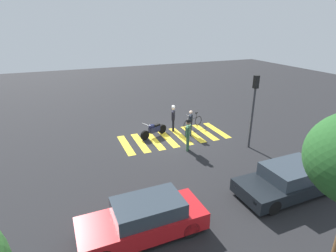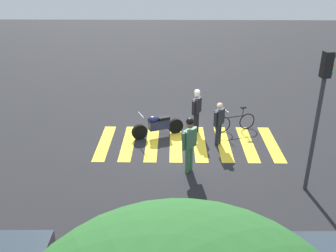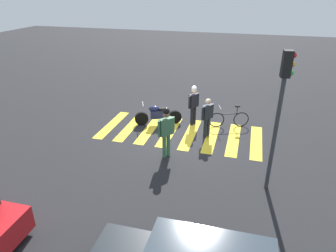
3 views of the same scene
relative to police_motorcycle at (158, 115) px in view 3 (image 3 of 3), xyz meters
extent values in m
plane|color=#232326|center=(-1.15, 0.62, -0.45)|extent=(60.00, 60.00, 0.00)
cylinder|color=black|center=(0.70, 0.29, -0.15)|extent=(0.61, 0.36, 0.60)
cylinder|color=black|center=(-0.69, -0.29, -0.15)|extent=(0.61, 0.36, 0.60)
cube|color=#1E234C|center=(-0.04, -0.02, 0.03)|extent=(0.85, 0.57, 0.36)
ellipsoid|color=#1E234C|center=(0.17, 0.07, 0.30)|extent=(0.54, 0.41, 0.24)
cube|color=black|center=(-0.22, -0.09, 0.27)|extent=(0.50, 0.39, 0.12)
cylinder|color=#A5A5AD|center=(0.63, 0.26, 0.55)|extent=(0.27, 0.59, 0.04)
torus|color=black|center=(-2.56, -0.36, -0.11)|extent=(0.66, 0.26, 0.68)
torus|color=black|center=(-3.59, -0.71, -0.11)|extent=(0.66, 0.26, 0.68)
cylinder|color=black|center=(-3.07, -0.54, 0.17)|extent=(0.82, 0.31, 0.04)
cylinder|color=black|center=(-3.38, -0.64, 0.34)|extent=(0.04, 0.04, 0.34)
cube|color=black|center=(-3.38, -0.64, 0.52)|extent=(0.22, 0.16, 0.06)
cylinder|color=#99999E|center=(-2.66, -0.39, 0.49)|extent=(0.18, 0.44, 0.03)
cylinder|color=black|center=(-1.47, -0.29, -0.03)|extent=(0.14, 0.14, 0.84)
cylinder|color=black|center=(-1.55, -0.45, -0.03)|extent=(0.14, 0.14, 0.84)
cube|color=black|center=(-1.51, -0.37, 0.69)|extent=(0.40, 0.53, 0.60)
sphere|color=beige|center=(-1.51, -0.37, 1.14)|extent=(0.23, 0.23, 0.23)
cylinder|color=black|center=(-1.37, -0.11, 0.69)|extent=(0.09, 0.09, 0.57)
cylinder|color=black|center=(-1.64, -0.64, 0.69)|extent=(0.09, 0.09, 0.57)
sphere|color=white|center=(-1.51, -0.37, 1.25)|extent=(0.24, 0.24, 0.24)
cylinder|color=#1E232D|center=(-2.22, 0.74, -0.04)|extent=(0.14, 0.14, 0.82)
cylinder|color=#1E232D|center=(-2.33, 0.59, -0.04)|extent=(0.14, 0.14, 0.82)
cube|color=#1E232D|center=(-2.27, 0.66, 0.66)|extent=(0.43, 0.51, 0.58)
sphere|color=beige|center=(-2.27, 0.66, 1.10)|extent=(0.22, 0.22, 0.22)
cylinder|color=#1E232D|center=(-2.11, 0.90, 0.66)|extent=(0.09, 0.09, 0.55)
cylinder|color=#1E232D|center=(-2.44, 0.42, 0.66)|extent=(0.09, 0.09, 0.55)
cylinder|color=#3F724C|center=(-1.17, 2.57, -0.01)|extent=(0.14, 0.14, 0.89)
cylinder|color=#3F724C|center=(-1.06, 2.70, -0.01)|extent=(0.14, 0.14, 0.89)
cube|color=#3F724C|center=(-1.11, 2.63, 0.75)|extent=(0.48, 0.53, 0.63)
sphere|color=#8C664C|center=(-1.11, 2.63, 1.22)|extent=(0.24, 0.24, 0.24)
cylinder|color=#3F724C|center=(-1.31, 2.40, 0.75)|extent=(0.09, 0.09, 0.60)
cylinder|color=#3F724C|center=(-0.92, 2.87, 0.75)|extent=(0.09, 0.09, 0.60)
sphere|color=black|center=(-1.11, 2.63, 1.33)|extent=(0.25, 0.25, 0.25)
cube|color=yellow|center=(-4.30, 0.62, -0.44)|extent=(0.45, 2.94, 0.01)
cube|color=yellow|center=(-3.40, 0.62, -0.44)|extent=(0.45, 2.94, 0.01)
cube|color=yellow|center=(-2.50, 0.62, -0.44)|extent=(0.45, 2.94, 0.01)
cube|color=yellow|center=(-1.60, 0.62, -0.44)|extent=(0.45, 2.94, 0.01)
cube|color=yellow|center=(-0.70, 0.62, -0.44)|extent=(0.45, 2.94, 0.01)
cube|color=yellow|center=(0.20, 0.62, -0.44)|extent=(0.45, 2.94, 0.01)
cube|color=yellow|center=(1.10, 0.62, -0.44)|extent=(0.45, 2.94, 0.01)
cube|color=yellow|center=(2.00, 0.62, -0.44)|extent=(0.45, 2.94, 0.01)
cylinder|color=black|center=(-1.66, 7.14, -0.14)|extent=(0.62, 0.23, 0.62)
cube|color=#F2EDCC|center=(-0.99, 7.38, 0.08)|extent=(0.08, 0.20, 0.12)
cylinder|color=black|center=(1.77, 7.22, -0.15)|extent=(0.61, 0.23, 0.61)
cylinder|color=#38383D|center=(-4.62, 3.62, 1.31)|extent=(0.12, 0.12, 3.53)
cube|color=black|center=(-4.62, 3.62, 3.43)|extent=(0.27, 0.27, 0.70)
sphere|color=red|center=(-4.75, 3.60, 3.66)|extent=(0.16, 0.16, 0.16)
sphere|color=orange|center=(-4.75, 3.60, 3.43)|extent=(0.16, 0.16, 0.16)
sphere|color=green|center=(-4.75, 3.60, 3.20)|extent=(0.16, 0.16, 0.16)
camera|label=1|loc=(5.21, 15.10, 6.43)|focal=28.81mm
camera|label=2|loc=(-0.59, 13.36, 6.04)|focal=40.35mm
camera|label=3|loc=(-3.73, 11.83, 5.27)|focal=32.22mm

